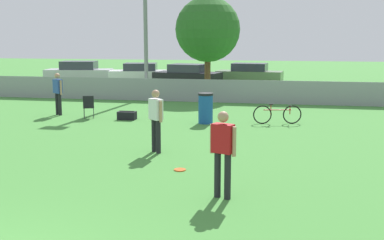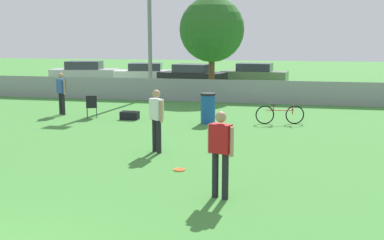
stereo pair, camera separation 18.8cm
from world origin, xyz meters
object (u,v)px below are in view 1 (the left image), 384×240
at_px(player_receiver_white, 156,116).
at_px(frisbee_disc, 180,170).
at_px(parked_car_dark, 188,75).
at_px(parked_car_olive, 250,74).
at_px(bicycle_sideline, 277,114).
at_px(parked_car_white, 141,73).
at_px(trash_bin, 206,108).
at_px(folding_chair_sideline, 89,105).
at_px(parked_car_silver, 79,72).
at_px(gear_bag_sideline, 127,115).
at_px(tree_near_pole, 208,30).
at_px(spectator_in_blue, 58,91).
at_px(player_defender_red, 223,148).

relative_size(player_receiver_white, frisbee_disc, 6.09).
relative_size(parked_car_dark, parked_car_olive, 0.99).
height_order(bicycle_sideline, parked_car_white, parked_car_white).
bearing_deg(trash_bin, folding_chair_sideline, 177.21).
bearing_deg(bicycle_sideline, player_receiver_white, -134.60).
height_order(player_receiver_white, frisbee_disc, player_receiver_white).
bearing_deg(folding_chair_sideline, trash_bin, 155.20).
bearing_deg(parked_car_white, parked_car_silver, 178.13).
bearing_deg(parked_car_white, gear_bag_sideline, -85.05).
xyz_separation_m(tree_near_pole, frisbee_disc, (1.69, -14.59, -3.46)).
distance_m(parked_car_white, parked_car_dark, 3.83).
bearing_deg(tree_near_pole, folding_chair_sideline, -112.49).
distance_m(parked_car_silver, parked_car_white, 4.24).
height_order(folding_chair_sideline, parked_car_olive, parked_car_olive).
xyz_separation_m(gear_bag_sideline, parked_car_silver, (-8.00, 13.67, 0.56)).
bearing_deg(trash_bin, player_receiver_white, -97.15).
distance_m(folding_chair_sideline, parked_car_white, 14.44).
height_order(bicycle_sideline, parked_car_dark, parked_car_dark).
height_order(tree_near_pole, spectator_in_blue, tree_near_pole).
relative_size(tree_near_pole, folding_chair_sideline, 5.90).
distance_m(player_receiver_white, trash_bin, 4.73).
height_order(tree_near_pole, bicycle_sideline, tree_near_pole).
relative_size(bicycle_sideline, gear_bag_sideline, 2.52).
relative_size(frisbee_disc, gear_bag_sideline, 0.41).
bearing_deg(gear_bag_sideline, parked_car_white, 104.91).
xyz_separation_m(parked_car_silver, parked_car_olive, (11.52, 1.41, -0.05)).
bearing_deg(gear_bag_sideline, tree_near_pole, 77.42).
relative_size(tree_near_pole, player_receiver_white, 3.03).
xyz_separation_m(folding_chair_sideline, gear_bag_sideline, (1.54, -0.00, -0.34)).
bearing_deg(spectator_in_blue, tree_near_pole, -90.11).
height_order(tree_near_pole, parked_car_silver, tree_near_pole).
bearing_deg(parked_car_dark, bicycle_sideline, -54.67).
xyz_separation_m(gear_bag_sideline, parked_car_olive, (3.52, 15.07, 0.51)).
height_order(tree_near_pole, gear_bag_sideline, tree_near_pole).
xyz_separation_m(player_receiver_white, parked_car_white, (-6.28, 19.16, -0.34)).
relative_size(player_receiver_white, parked_car_silver, 0.37).
relative_size(spectator_in_blue, gear_bag_sideline, 2.46).
relative_size(folding_chair_sideline, gear_bag_sideline, 1.29).
relative_size(player_receiver_white, parked_car_dark, 0.39).
xyz_separation_m(spectator_in_blue, frisbee_disc, (6.53, -7.04, -0.96)).
bearing_deg(gear_bag_sideline, bicycle_sideline, 1.47).
distance_m(frisbee_disc, parked_car_silver, 23.24).
xyz_separation_m(player_receiver_white, frisbee_disc, (1.01, -1.62, -0.98)).
height_order(tree_near_pole, player_defender_red, tree_near_pole).
distance_m(gear_bag_sideline, parked_car_white, 14.77).
height_order(player_receiver_white, bicycle_sideline, player_receiver_white).
xyz_separation_m(parked_car_dark, parked_car_olive, (3.77, 2.24, -0.03)).
relative_size(tree_near_pole, parked_car_white, 1.19).
height_order(folding_chair_sideline, parked_car_white, parked_car_white).
xyz_separation_m(folding_chair_sideline, trash_bin, (4.61, -0.22, 0.06)).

